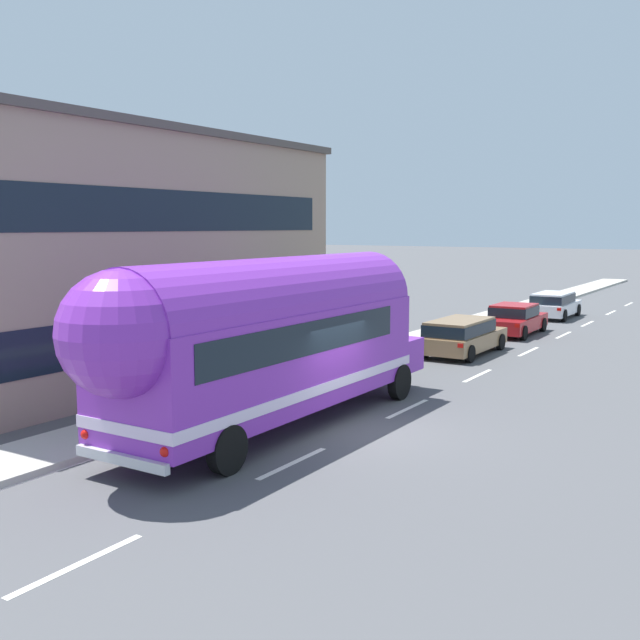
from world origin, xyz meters
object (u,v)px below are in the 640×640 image
car_lead (462,334)px  car_second (514,318)px  painted_bus (265,336)px  car_third (554,303)px

car_lead → car_second: size_ratio=1.03×
car_lead → car_second: (-0.00, 6.29, -0.05)m
painted_bus → car_second: (-0.09, 18.90, -1.56)m
painted_bus → car_third: (-0.20, 25.89, -1.52)m
painted_bus → car_lead: (-0.09, 12.60, -1.51)m
painted_bus → car_third: bearing=90.4°
car_second → car_lead: bearing=-90.0°
painted_bus → car_lead: painted_bus is taller
car_lead → car_third: (-0.11, 13.29, -0.00)m
car_second → painted_bus: bearing=-89.7°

